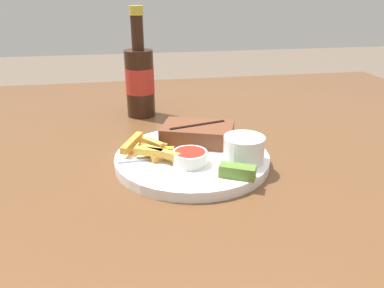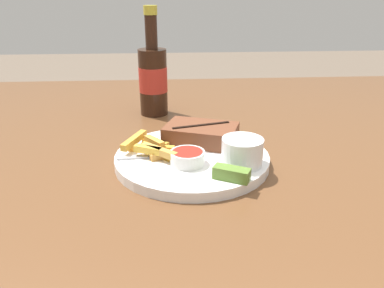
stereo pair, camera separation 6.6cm
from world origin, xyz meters
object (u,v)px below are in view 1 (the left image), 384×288
at_px(dipping_sauce_cup, 190,157).
at_px(pickle_spear, 237,172).
at_px(fork_utensil, 152,158).
at_px(beer_bottle, 140,79).
at_px(coleslaw_cup, 244,148).
at_px(steak_portion, 198,133).
at_px(dinner_plate, 192,159).

xyz_separation_m(dipping_sauce_cup, pickle_spear, (0.07, -0.06, -0.00)).
height_order(fork_utensil, beer_bottle, beer_bottle).
xyz_separation_m(coleslaw_cup, dipping_sauce_cup, (-0.09, 0.01, -0.01)).
height_order(coleslaw_cup, pickle_spear, coleslaw_cup).
height_order(dipping_sauce_cup, beer_bottle, beer_bottle).
height_order(pickle_spear, beer_bottle, beer_bottle).
distance_m(steak_portion, coleslaw_cup, 0.12).
relative_size(coleslaw_cup, dipping_sauce_cup, 1.18).
bearing_deg(steak_portion, fork_utensil, -145.63).
height_order(steak_portion, fork_utensil, steak_portion).
xyz_separation_m(pickle_spear, fork_utensil, (-0.13, 0.09, -0.01)).
bearing_deg(steak_portion, beer_bottle, 111.99).
bearing_deg(beer_bottle, steak_portion, -68.01).
xyz_separation_m(dipping_sauce_cup, beer_bottle, (-0.06, 0.33, 0.06)).
xyz_separation_m(dipping_sauce_cup, fork_utensil, (-0.06, 0.03, -0.01)).
relative_size(dipping_sauce_cup, fork_utensil, 0.44).
relative_size(pickle_spear, fork_utensil, 0.45).
bearing_deg(dinner_plate, dipping_sauce_cup, -105.18).
xyz_separation_m(dinner_plate, dipping_sauce_cup, (-0.01, -0.04, 0.02)).
bearing_deg(steak_portion, coleslaw_cup, -59.98).
bearing_deg(coleslaw_cup, fork_utensil, 165.50).
bearing_deg(dipping_sauce_cup, pickle_spear, -43.14).
distance_m(coleslaw_cup, fork_utensil, 0.16).
distance_m(fork_utensil, beer_bottle, 0.31).
bearing_deg(dipping_sauce_cup, dinner_plate, 74.82).
relative_size(dinner_plate, beer_bottle, 1.07).
bearing_deg(fork_utensil, dinner_plate, 0.00).
bearing_deg(pickle_spear, fork_utensil, 143.78).
distance_m(dinner_plate, beer_bottle, 0.32).
xyz_separation_m(dinner_plate, coleslaw_cup, (0.08, -0.05, 0.04)).
relative_size(dipping_sauce_cup, beer_bottle, 0.23).
distance_m(coleslaw_cup, beer_bottle, 0.38).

